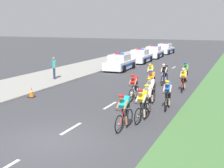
% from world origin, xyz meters
% --- Properties ---
extents(ground_plane, '(160.00, 160.00, 0.00)m').
position_xyz_m(ground_plane, '(0.00, 0.00, 0.00)').
color(ground_plane, '#424247').
extents(sidewalk_slab, '(4.94, 60.00, 0.12)m').
position_xyz_m(sidewalk_slab, '(-7.86, 14.00, 0.06)').
color(sidewalk_slab, '#A3A099').
rests_on(sidewalk_slab, ground).
extents(kerb_edge, '(0.16, 60.00, 0.13)m').
position_xyz_m(kerb_edge, '(-5.47, 14.00, 0.07)').
color(kerb_edge, '#9E9E99').
rests_on(kerb_edge, ground).
extents(lane_markings_centre, '(0.14, 25.60, 0.01)m').
position_xyz_m(lane_markings_centre, '(0.00, 9.51, 0.00)').
color(lane_markings_centre, white).
rests_on(lane_markings_centre, ground).
extents(cyclist_lead, '(0.43, 1.72, 1.56)m').
position_xyz_m(cyclist_lead, '(2.02, 2.28, 0.79)').
color(cyclist_lead, black).
rests_on(cyclist_lead, ground).
extents(cyclist_second, '(0.44, 1.72, 1.56)m').
position_xyz_m(cyclist_second, '(2.38, 3.57, 0.79)').
color(cyclist_second, black).
rests_on(cyclist_second, ground).
extents(cyclist_third, '(0.45, 1.72, 1.56)m').
position_xyz_m(cyclist_third, '(2.30, 4.61, 0.79)').
color(cyclist_third, black).
rests_on(cyclist_third, ground).
extents(cyclist_fourth, '(0.44, 1.72, 1.56)m').
position_xyz_m(cyclist_fourth, '(2.93, 6.02, 0.79)').
color(cyclist_fourth, black).
rests_on(cyclist_fourth, ground).
extents(cyclist_fifth, '(0.42, 1.72, 1.56)m').
position_xyz_m(cyclist_fifth, '(1.94, 6.40, 0.79)').
color(cyclist_fifth, black).
rests_on(cyclist_fifth, ground).
extents(cyclist_sixth, '(0.42, 1.72, 1.56)m').
position_xyz_m(cyclist_sixth, '(0.77, 7.09, 0.79)').
color(cyclist_sixth, black).
rests_on(cyclist_sixth, ground).
extents(cyclist_seventh, '(0.42, 1.72, 1.56)m').
position_xyz_m(cyclist_seventh, '(1.26, 9.01, 0.79)').
color(cyclist_seventh, black).
rests_on(cyclist_seventh, ground).
extents(cyclist_eighth, '(0.44, 1.72, 1.56)m').
position_xyz_m(cyclist_eighth, '(2.88, 10.63, 0.79)').
color(cyclist_eighth, black).
rests_on(cyclist_eighth, ground).
extents(cyclist_ninth, '(0.42, 1.72, 1.56)m').
position_xyz_m(cyclist_ninth, '(1.24, 12.31, 0.79)').
color(cyclist_ninth, black).
rests_on(cyclist_ninth, ground).
extents(cyclist_tenth, '(0.45, 1.72, 1.56)m').
position_xyz_m(cyclist_tenth, '(0.33, 11.97, 0.79)').
color(cyclist_tenth, black).
rests_on(cyclist_tenth, ground).
extents(cyclist_eleventh, '(0.42, 1.72, 1.56)m').
position_xyz_m(cyclist_eleventh, '(2.48, 13.77, 0.79)').
color(cyclist_eleventh, black).
rests_on(cyclist_eleventh, ground).
extents(police_car_nearest, '(2.10, 4.45, 1.59)m').
position_xyz_m(police_car_nearest, '(-4.34, 17.74, 0.68)').
color(police_car_nearest, silver).
rests_on(police_car_nearest, ground).
extents(police_car_second, '(2.10, 4.45, 1.59)m').
position_xyz_m(police_car_second, '(-4.34, 23.93, 0.68)').
color(police_car_second, white).
rests_on(police_car_second, ground).
extents(police_car_third, '(2.18, 4.49, 1.59)m').
position_xyz_m(police_car_third, '(-4.34, 29.52, 0.68)').
color(police_car_third, white).
rests_on(police_car_third, ground).
extents(police_car_furthest, '(2.08, 4.44, 1.59)m').
position_xyz_m(police_car_furthest, '(-4.34, 35.74, 0.68)').
color(police_car_furthest, silver).
rests_on(police_car_furthest, ground).
extents(traffic_cone_mid, '(0.36, 0.36, 0.64)m').
position_xyz_m(traffic_cone_mid, '(-4.98, 5.38, 0.31)').
color(traffic_cone_mid, black).
rests_on(traffic_cone_mid, ground).
extents(spectator_closest, '(0.43, 0.41, 1.68)m').
position_xyz_m(spectator_closest, '(-6.86, 10.59, 1.08)').
color(spectator_closest, '#23284C').
rests_on(spectator_closest, sidewalk_slab).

